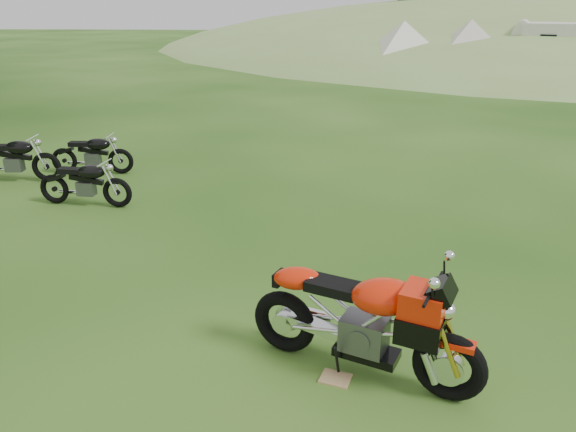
# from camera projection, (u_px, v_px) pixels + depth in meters

# --- Properties ---
(ground) EXTENTS (120.00, 120.00, 0.00)m
(ground) POSITION_uv_depth(u_px,v_px,m) (255.00, 289.00, 6.99)
(ground) COLOR #18410D
(ground) RESTS_ON ground
(sport_motorcycle) EXTENTS (2.24, 1.36, 1.32)m
(sport_motorcycle) POSITION_uv_depth(u_px,v_px,m) (363.00, 313.00, 5.20)
(sport_motorcycle) COLOR red
(sport_motorcycle) RESTS_ON ground
(plywood_board) EXTENTS (0.34, 0.30, 0.02)m
(plywood_board) POSITION_uv_depth(u_px,v_px,m) (336.00, 379.00, 5.32)
(plywood_board) COLOR tan
(plywood_board) RESTS_ON ground
(vintage_moto_b) EXTENTS (1.65, 0.44, 0.86)m
(vintage_moto_b) POSITION_uv_depth(u_px,v_px,m) (92.00, 153.00, 11.43)
(vintage_moto_b) COLOR black
(vintage_moto_b) RESTS_ON ground
(vintage_moto_c) EXTENTS (1.83, 0.52, 0.95)m
(vintage_moto_c) POSITION_uv_depth(u_px,v_px,m) (12.00, 158.00, 10.92)
(vintage_moto_c) COLOR black
(vintage_moto_c) RESTS_ON ground
(vintage_moto_d) EXTENTS (1.67, 0.53, 0.86)m
(vintage_moto_d) POSITION_uv_depth(u_px,v_px,m) (84.00, 182.00, 9.65)
(vintage_moto_d) COLOR black
(vintage_moto_d) RESTS_ON ground
(tent_mid) EXTENTS (3.40, 3.40, 2.49)m
(tent_mid) POSITION_uv_depth(u_px,v_px,m) (403.00, 47.00, 26.38)
(tent_mid) COLOR white
(tent_mid) RESTS_ON ground
(tent_right) EXTENTS (2.97, 2.97, 2.55)m
(tent_right) POSITION_uv_depth(u_px,v_px,m) (469.00, 47.00, 25.81)
(tent_right) COLOR beige
(tent_right) RESTS_ON ground
(caravan) EXTENTS (5.62, 3.87, 2.41)m
(caravan) POSITION_uv_depth(u_px,v_px,m) (570.00, 50.00, 24.93)
(caravan) COLOR silver
(caravan) RESTS_ON ground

